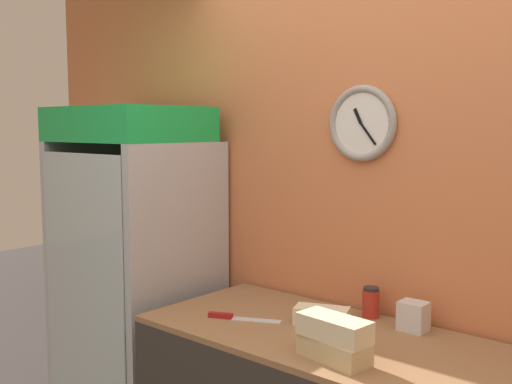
# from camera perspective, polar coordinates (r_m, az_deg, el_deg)

# --- Properties ---
(wall_back) EXTENTS (5.20, 0.09, 2.70)m
(wall_back) POSITION_cam_1_polar(r_m,az_deg,el_deg) (2.64, 15.01, -2.54)
(wall_back) COLOR #D17547
(wall_back) RESTS_ON ground_plane
(beverage_cooler) EXTENTS (0.76, 0.66, 1.85)m
(beverage_cooler) POSITION_cam_1_polar(r_m,az_deg,el_deg) (3.35, -10.76, -6.53)
(beverage_cooler) COLOR #B2B7BC
(beverage_cooler) RESTS_ON ground_plane
(sandwich_stack_bottom) EXTENTS (0.28, 0.16, 0.08)m
(sandwich_stack_bottom) POSITION_cam_1_polar(r_m,az_deg,el_deg) (2.21, 7.38, -14.64)
(sandwich_stack_bottom) COLOR tan
(sandwich_stack_bottom) RESTS_ON prep_counter
(sandwich_stack_middle) EXTENTS (0.28, 0.14, 0.08)m
(sandwich_stack_middle) POSITION_cam_1_polar(r_m,az_deg,el_deg) (2.19, 7.41, -12.70)
(sandwich_stack_middle) COLOR beige
(sandwich_stack_middle) RESTS_ON sandwich_stack_bottom
(sandwich_flat_left) EXTENTS (0.25, 0.18, 0.07)m
(sandwich_flat_left) POSITION_cam_1_polar(r_m,az_deg,el_deg) (2.57, 6.28, -11.65)
(sandwich_flat_left) COLOR beige
(sandwich_flat_left) RESTS_ON prep_counter
(chefs_knife) EXTENTS (0.30, 0.18, 0.02)m
(chefs_knife) POSITION_cam_1_polar(r_m,az_deg,el_deg) (2.64, -2.10, -11.84)
(chefs_knife) COLOR silver
(chefs_knife) RESTS_ON prep_counter
(condiment_jar) EXTENTS (0.07, 0.07, 0.13)m
(condiment_jar) POSITION_cam_1_polar(r_m,az_deg,el_deg) (2.69, 10.88, -10.29)
(condiment_jar) COLOR #B72D23
(condiment_jar) RESTS_ON prep_counter
(napkin_dispenser) EXTENTS (0.11, 0.09, 0.12)m
(napkin_dispenser) POSITION_cam_1_polar(r_m,az_deg,el_deg) (2.56, 14.76, -11.37)
(napkin_dispenser) COLOR silver
(napkin_dispenser) RESTS_ON prep_counter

